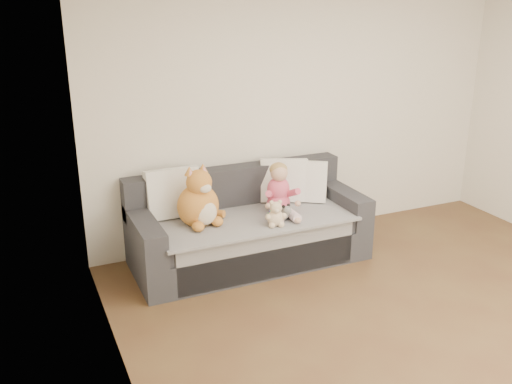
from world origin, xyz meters
The scene contains 10 objects.
room_shell centered at (0.00, 0.42, 1.30)m, with size 5.00×5.00×5.00m.
sofa centered at (-0.81, 2.06, 0.31)m, with size 2.20×0.94×0.85m.
cushion_left centered at (-1.46, 2.29, 0.70)m, with size 0.49×0.22×0.47m.
cushion_right_back centered at (-0.34, 2.25, 0.68)m, with size 0.51×0.37×0.44m.
cushion_right_front centered at (-0.15, 2.17, 0.67)m, with size 0.48×0.41×0.42m.
toddler centered at (-0.52, 1.97, 0.68)m, with size 0.34×0.50×0.49m.
plush_cat centered at (-1.30, 2.00, 0.68)m, with size 0.46×0.44×0.58m.
teddy_bear centered at (-0.70, 1.69, 0.57)m, with size 0.19×0.15×0.25m.
plush_cow centered at (-0.59, 1.79, 0.54)m, with size 0.14×0.21×0.17m.
sippy_cup centered at (-0.67, 1.83, 0.53)m, with size 0.10×0.08×0.12m.
Camera 1 is at (-2.77, -2.54, 2.45)m, focal length 40.00 mm.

